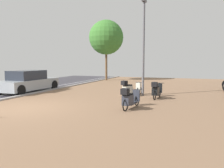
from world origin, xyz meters
name	(u,v)px	position (x,y,z in m)	size (l,w,h in m)	color
ground	(50,111)	(1.43, 0.00, -0.02)	(21.00, 40.00, 0.13)	#2D2932
scooter_near	(129,99)	(4.32, 1.46, 0.42)	(0.59, 1.77, 0.94)	black
scooter_mid	(130,89)	(3.39, 4.80, 0.42)	(0.99, 1.60, 0.93)	black
scooter_far	(156,91)	(4.96, 4.47, 0.43)	(0.52, 1.79, 0.95)	black
parked_car_near	(28,82)	(-3.44, 4.36, 0.65)	(1.87, 4.31, 1.40)	#9EA4A9
lamp_post	(143,42)	(4.07, 5.20, 3.06)	(0.20, 0.52, 5.48)	slate
street_tree	(106,37)	(-1.93, 14.50, 4.51)	(3.62, 3.62, 6.32)	brown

